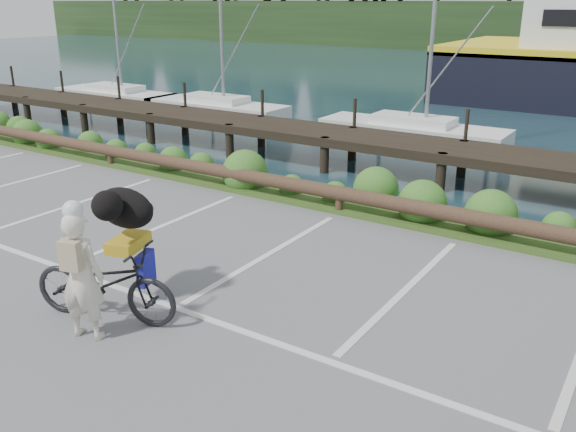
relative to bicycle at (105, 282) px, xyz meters
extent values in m
plane|color=#5D5D5F|center=(0.60, 1.15, -0.57)|extent=(72.00, 72.00, 0.00)
cube|color=#3D5B21|center=(0.60, 6.45, -0.52)|extent=(34.00, 1.60, 0.10)
imported|color=black|center=(0.00, 0.00, 0.00)|extent=(2.29, 1.36, 1.14)
imported|color=silver|center=(0.15, -0.48, 0.32)|extent=(0.74, 0.60, 1.78)
ellipsoid|color=black|center=(-0.20, 0.66, 0.87)|extent=(0.78, 1.13, 0.59)
camera|label=1|loc=(6.33, -5.04, 3.72)|focal=38.00mm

